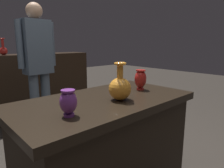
# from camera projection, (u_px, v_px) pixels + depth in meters

# --- Properties ---
(display_plinth) EXTENTS (1.20, 0.64, 0.80)m
(display_plinth) POSITION_uv_depth(u_px,v_px,m) (105.00, 153.00, 1.40)
(display_plinth) COLOR black
(display_plinth) RESTS_ON ground_plane
(back_display_shelf) EXTENTS (2.60, 0.40, 0.99)m
(back_display_shelf) POSITION_uv_depth(u_px,v_px,m) (7.00, 89.00, 2.96)
(back_display_shelf) COLOR black
(back_display_shelf) RESTS_ON ground_plane
(vase_centerpiece) EXTENTS (0.14, 0.14, 0.24)m
(vase_centerpiece) POSITION_uv_depth(u_px,v_px,m) (120.00, 87.00, 1.27)
(vase_centerpiece) COLOR orange
(vase_centerpiece) RESTS_ON display_plinth
(vase_tall_behind) EXTENTS (0.09, 0.09, 0.16)m
(vase_tall_behind) POSITION_uv_depth(u_px,v_px,m) (141.00, 79.00, 1.54)
(vase_tall_behind) COLOR red
(vase_tall_behind) RESTS_ON display_plinth
(vase_left_accent) EXTENTS (0.09, 0.09, 0.13)m
(vase_left_accent) POSITION_uv_depth(u_px,v_px,m) (68.00, 102.00, 0.98)
(vase_left_accent) COLOR #7A388E
(vase_left_accent) RESTS_ON display_plinth
(shelf_vase_center) EXTENTS (0.11, 0.11, 0.23)m
(shelf_vase_center) POSITION_uv_depth(u_px,v_px,m) (3.00, 50.00, 2.83)
(shelf_vase_center) COLOR red
(shelf_vase_center) RESTS_ON back_display_shelf
(visitor_center_back) EXTENTS (0.47, 0.20, 1.61)m
(visitor_center_back) POSITION_uv_depth(u_px,v_px,m) (38.00, 61.00, 2.40)
(visitor_center_back) COLOR slate
(visitor_center_back) RESTS_ON ground_plane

